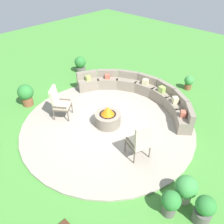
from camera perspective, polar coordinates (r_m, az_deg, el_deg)
The scene contains 12 objects.
ground_plane at distance 7.70m, azimuth -1.03°, elevation -3.34°, with size 24.00×24.00×0.00m, color #478C38.
patio_circle at distance 7.68m, azimuth -1.04°, elevation -3.17°, with size 5.66×5.66×0.06m, color #9E9384.
fire_pit at distance 7.49m, azimuth -1.06°, elevation -1.41°, with size 0.84×0.84×0.69m.
curved_stone_bench at distance 8.83m, azimuth 6.77°, elevation 4.92°, with size 4.85×2.08×0.72m.
lounge_chair_front_left at distance 7.87m, azimuth -12.93°, elevation 2.35°, with size 0.74×0.76×1.14m.
lounge_chair_front_right at distance 6.24m, azimuth 6.90°, elevation -7.14°, with size 0.70×0.68×1.14m.
potted_plant_0 at distance 10.97m, azimuth -7.82°, elevation 11.65°, with size 0.52×0.52×0.75m.
potted_plant_1 at distance 10.01m, azimuth 18.41°, elevation 7.02°, with size 0.37×0.37×0.58m.
potted_plant_2 at distance 8.99m, azimuth -20.49°, elevation 4.20°, with size 0.57×0.57×0.83m.
potted_plant_3 at distance 5.58m, azimuth 21.78°, elevation -21.47°, with size 0.42×0.42×0.76m.
potted_plant_4 at distance 5.76m, azimuth 17.77°, elevation -17.55°, with size 0.52×0.52×0.73m.
potted_plant_5 at distance 5.48m, azimuth 14.25°, elevation -20.85°, with size 0.43×0.43×0.69m.
Camera 1 is at (4.22, -4.18, 4.90)m, focal length 37.03 mm.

